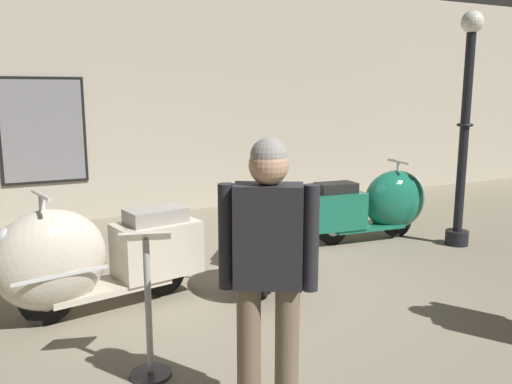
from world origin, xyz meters
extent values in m
plane|color=gray|center=(0.00, 0.00, 0.00)|extent=(60.00, 60.00, 0.00)
cube|color=#BCB29E|center=(0.00, 3.87, 1.80)|extent=(18.00, 0.20, 3.60)
cube|color=black|center=(-1.63, 3.75, 1.34)|extent=(1.16, 0.03, 1.50)
cube|color=gray|center=(-1.63, 3.74, 1.34)|extent=(1.08, 0.01, 1.42)
cylinder|color=black|center=(-1.93, 0.14, 0.22)|extent=(0.45, 0.17, 0.44)
cylinder|color=silver|center=(-1.93, 0.14, 0.22)|extent=(0.22, 0.14, 0.20)
cylinder|color=black|center=(-0.90, 0.35, 0.22)|extent=(0.45, 0.17, 0.44)
cylinder|color=silver|center=(-0.90, 0.35, 0.22)|extent=(0.22, 0.14, 0.20)
cube|color=beige|center=(-1.41, 0.24, 0.20)|extent=(1.11, 0.59, 0.06)
ellipsoid|color=beige|center=(-1.87, 0.15, 0.54)|extent=(1.02, 0.74, 0.84)
cube|color=beige|center=(-0.94, 0.34, 0.46)|extent=(0.82, 0.58, 0.49)
cube|color=gray|center=(-0.94, 0.34, 0.77)|extent=(0.58, 0.41, 0.13)
sphere|color=silver|center=(-2.18, 0.09, 0.77)|extent=(0.17, 0.17, 0.17)
cylinder|color=silver|center=(-1.91, 0.15, 0.92)|extent=(0.05, 0.05, 0.31)
cylinder|color=silver|center=(-1.91, 0.15, 1.08)|extent=(0.13, 0.48, 0.04)
cube|color=silver|center=(-1.82, -0.12, 0.48)|extent=(0.73, 0.16, 0.03)
cylinder|color=black|center=(-0.06, -0.09, 0.21)|extent=(0.31, 0.39, 0.42)
cylinder|color=silver|center=(-0.06, -0.09, 0.21)|extent=(0.19, 0.21, 0.19)
cylinder|color=black|center=(0.52, 0.71, 0.21)|extent=(0.31, 0.39, 0.42)
cylinder|color=silver|center=(0.52, 0.71, 0.21)|extent=(0.19, 0.21, 0.19)
cube|color=black|center=(0.23, 0.31, 0.19)|extent=(0.88, 1.02, 0.05)
ellipsoid|color=black|center=(-0.03, -0.05, 0.51)|extent=(0.95, 1.03, 0.79)
cube|color=black|center=(0.50, 0.68, 0.44)|extent=(0.75, 0.82, 0.46)
cube|color=black|center=(0.50, 0.68, 0.73)|extent=(0.53, 0.58, 0.13)
sphere|color=silver|center=(-0.20, -0.29, 0.72)|extent=(0.16, 0.16, 0.16)
cylinder|color=silver|center=(-0.04, -0.08, 0.87)|extent=(0.05, 0.05, 0.29)
cylinder|color=silver|center=(-0.04, -0.08, 1.02)|extent=(0.39, 0.29, 0.03)
cube|color=silver|center=(0.19, -0.20, 0.45)|extent=(0.42, 0.58, 0.03)
cylinder|color=black|center=(2.46, 1.03, 0.21)|extent=(0.41, 0.11, 0.41)
cylinder|color=silver|center=(2.46, 1.03, 0.21)|extent=(0.19, 0.11, 0.18)
cylinder|color=black|center=(1.49, 1.10, 0.21)|extent=(0.41, 0.11, 0.41)
cylinder|color=silver|center=(1.49, 1.10, 0.21)|extent=(0.19, 0.11, 0.18)
cube|color=#196B51|center=(1.97, 1.06, 0.18)|extent=(1.00, 0.44, 0.05)
ellipsoid|color=#196B51|center=(2.41, 1.03, 0.50)|extent=(0.90, 0.59, 0.78)
cube|color=#196B51|center=(1.53, 1.09, 0.43)|extent=(0.72, 0.46, 0.45)
cube|color=black|center=(1.53, 1.09, 0.72)|extent=(0.51, 0.32, 0.12)
sphere|color=silver|center=(2.70, 1.01, 0.71)|extent=(0.15, 0.15, 0.15)
cylinder|color=silver|center=(2.44, 1.03, 0.86)|extent=(0.05, 0.05, 0.29)
cylinder|color=silver|center=(2.44, 1.03, 1.00)|extent=(0.06, 0.45, 0.03)
cube|color=silver|center=(2.43, 1.29, 0.45)|extent=(0.69, 0.06, 0.02)
cylinder|color=black|center=(2.89, 0.41, 0.09)|extent=(0.28, 0.28, 0.18)
cylinder|color=black|center=(2.89, 0.41, 1.37)|extent=(0.11, 0.11, 2.39)
torus|color=black|center=(2.89, 0.41, 1.49)|extent=(0.19, 0.19, 0.04)
sphere|color=white|center=(2.89, 0.41, 2.68)|extent=(0.26, 0.26, 0.26)
cylinder|color=#72604C|center=(-0.77, -1.85, 0.49)|extent=(0.14, 0.14, 0.82)
cylinder|color=#72604C|center=(-0.96, -1.74, 0.49)|extent=(0.14, 0.14, 0.82)
cube|color=#232328|center=(-0.86, -1.79, 1.10)|extent=(0.43, 0.36, 0.58)
cylinder|color=#232328|center=(-0.66, -1.91, 1.09)|extent=(0.09, 0.09, 0.60)
cylinder|color=#232328|center=(-1.07, -1.68, 1.09)|extent=(0.09, 0.09, 0.60)
sphere|color=tan|center=(-0.86, -1.79, 1.50)|extent=(0.22, 0.22, 0.22)
sphere|color=gray|center=(-0.86, -1.79, 1.55)|extent=(0.20, 0.20, 0.20)
cylinder|color=#333338|center=(-1.37, -1.04, 0.01)|extent=(0.28, 0.28, 0.02)
cylinder|color=#A5A5AD|center=(-1.37, -1.04, 0.49)|extent=(0.04, 0.04, 0.93)
cube|color=silver|center=(-1.37, -1.04, 0.97)|extent=(0.37, 0.30, 0.12)
camera|label=1|loc=(-2.14, -4.33, 1.88)|focal=37.33mm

